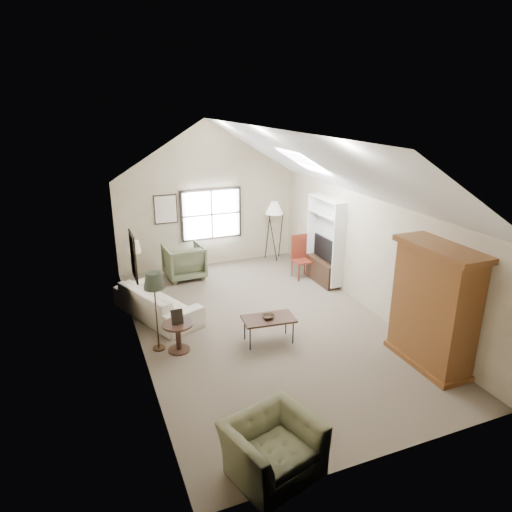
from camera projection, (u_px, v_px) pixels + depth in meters
name	position (u px, v px, depth m)	size (l,w,h in m)	color
room_shell	(264.00, 171.00, 8.48)	(5.01, 8.01, 4.00)	brown
window	(211.00, 214.00, 12.57)	(1.72, 0.08, 1.42)	black
skylight	(304.00, 161.00, 9.72)	(0.80, 1.20, 0.52)	white
wall_art	(151.00, 231.00, 10.01)	(1.97, 3.71, 0.88)	black
armoire	(434.00, 307.00, 7.84)	(0.60, 1.50, 2.20)	brown
tv_alcove	(325.00, 239.00, 11.39)	(0.32, 1.30, 2.10)	white
media_console	(323.00, 271.00, 11.66)	(0.34, 1.18, 0.60)	#382316
tv_panel	(324.00, 248.00, 11.45)	(0.05, 0.90, 0.55)	black
sofa	(157.00, 302.00, 9.84)	(2.26, 0.89, 0.66)	silver
armchair_near	(273.00, 448.00, 5.71)	(1.11, 0.97, 0.72)	#696949
armchair_far	(184.00, 261.00, 11.90)	(0.96, 0.99, 0.90)	#555D41
coffee_table	(269.00, 330.00, 8.82)	(0.99, 0.55, 0.51)	#3B2418
bowl	(269.00, 317.00, 8.73)	(0.24, 0.24, 0.06)	#3A2A17
side_table	(178.00, 337.00, 8.49)	(0.57, 0.57, 0.57)	#321D14
side_chair	(302.00, 257.00, 11.84)	(0.44, 0.44, 1.14)	maroon
tripod_lamp	(274.00, 230.00, 13.16)	(0.50, 0.50, 1.74)	silver
dark_lamp	(156.00, 311.00, 8.38)	(0.38, 0.38, 1.58)	black
tan_lamp	(137.00, 268.00, 10.68)	(0.28, 0.28, 1.42)	tan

